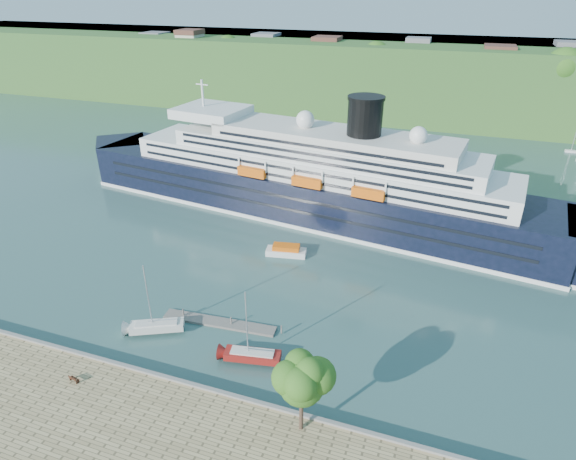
# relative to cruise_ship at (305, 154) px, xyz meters

# --- Properties ---
(ground) EXTENTS (400.00, 400.00, 0.00)m
(ground) POSITION_rel_cruise_ship_xyz_m (1.29, -50.36, -12.30)
(ground) COLOR #315755
(ground) RESTS_ON ground
(far_hillside) EXTENTS (400.00, 50.00, 24.00)m
(far_hillside) POSITION_rel_cruise_ship_xyz_m (1.29, 94.64, -0.30)
(far_hillside) COLOR #2F5F26
(far_hillside) RESTS_ON ground
(quay_coping) EXTENTS (220.00, 0.50, 0.30)m
(quay_coping) POSITION_rel_cruise_ship_xyz_m (1.29, -50.56, -11.15)
(quay_coping) COLOR slate
(quay_coping) RESTS_ON promenade
(cruise_ship) EXTENTS (110.72, 30.16, 24.61)m
(cruise_ship) POSITION_rel_cruise_ship_xyz_m (0.00, 0.00, 0.00)
(cruise_ship) COLOR black
(cruise_ship) RESTS_ON ground
(park_bench) EXTENTS (1.43, 0.81, 0.86)m
(park_bench) POSITION_rel_cruise_ship_xyz_m (-10.66, -54.45, -10.87)
(park_bench) COLOR #472214
(park_bench) RESTS_ON promenade
(promenade_tree) EXTENTS (6.26, 6.26, 10.37)m
(promenade_tree) POSITION_rel_cruise_ship_xyz_m (16.09, -52.11, -6.12)
(promenade_tree) COLOR #295717
(promenade_tree) RESTS_ON promenade
(floating_pontoon) EXTENTS (16.18, 3.21, 0.36)m
(floating_pontoon) POSITION_rel_cruise_ship_xyz_m (-0.17, -38.34, -12.12)
(floating_pontoon) COLOR slate
(floating_pontoon) RESTS_ON ground
(sailboat_white_near) EXTENTS (7.99, 5.39, 10.12)m
(sailboat_white_near) POSITION_rel_cruise_ship_xyz_m (-7.19, -42.73, -7.24)
(sailboat_white_near) COLOR silver
(sailboat_white_near) RESTS_ON ground
(sailboat_red) EXTENTS (7.98, 3.50, 9.97)m
(sailboat_red) POSITION_rel_cruise_ship_xyz_m (7.12, -43.75, -7.32)
(sailboat_red) COLOR maroon
(sailboat_red) RESTS_ON ground
(tender_launch) EXTENTS (7.26, 3.57, 1.92)m
(tender_launch) POSITION_rel_cruise_ship_xyz_m (2.36, -17.59, -11.34)
(tender_launch) COLOR #EA5E0D
(tender_launch) RESTS_ON ground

